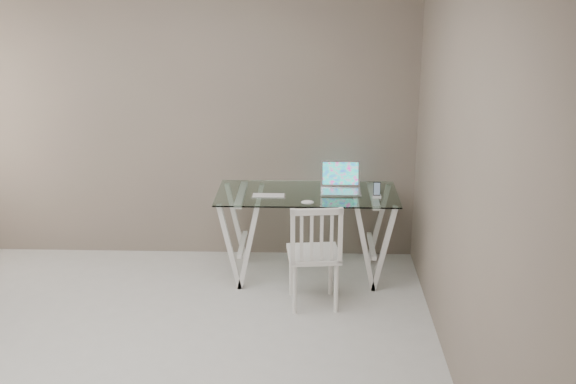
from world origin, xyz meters
The scene contains 7 objects.
room centered at (-0.06, 0.02, 1.72)m, with size 4.50×4.52×2.71m.
desk centered at (1.04, 1.75, 0.38)m, with size 1.50×0.70×0.75m.
chair centered at (1.11, 1.15, 0.47)m, with size 0.43×0.43×0.86m.
laptop centered at (1.32, 1.84, 0.80)m, with size 0.33×0.30×0.23m.
keyboard centered at (0.73, 1.66, 0.75)m, with size 0.28×0.12×0.01m, color silver.
mouse centered at (1.05, 1.46, 0.76)m, with size 0.10×0.06×0.03m, color silver.
phone_dock centered at (1.61, 1.66, 0.78)m, with size 0.07×0.07×0.13m.
Camera 1 is at (1.07, -3.95, 2.60)m, focal length 45.00 mm.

